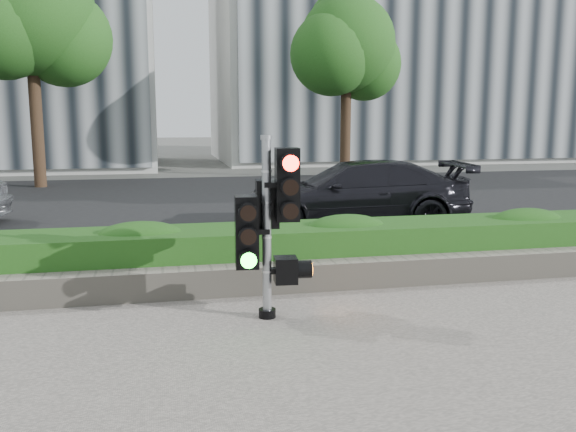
% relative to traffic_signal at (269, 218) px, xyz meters
% --- Properties ---
extents(ground, '(120.00, 120.00, 0.00)m').
position_rel_traffic_signal_xyz_m(ground, '(-0.16, -0.99, -1.09)').
color(ground, '#51514C').
rests_on(ground, ground).
extents(road, '(60.00, 13.00, 0.02)m').
position_rel_traffic_signal_xyz_m(road, '(-0.16, 9.01, -1.08)').
color(road, black).
rests_on(road, ground).
extents(curb, '(60.00, 0.25, 0.12)m').
position_rel_traffic_signal_xyz_m(curb, '(-0.16, 2.16, -1.03)').
color(curb, gray).
rests_on(curb, ground).
extents(stone_wall, '(12.00, 0.32, 0.34)m').
position_rel_traffic_signal_xyz_m(stone_wall, '(-0.16, 0.91, -0.89)').
color(stone_wall, gray).
rests_on(stone_wall, sidewalk).
extents(hedge, '(12.00, 1.00, 0.68)m').
position_rel_traffic_signal_xyz_m(hedge, '(-0.16, 1.56, -0.72)').
color(hedge, '#358829').
rests_on(hedge, sidewalk).
extents(building_right, '(18.00, 10.00, 12.00)m').
position_rel_traffic_signal_xyz_m(building_right, '(10.84, 24.01, 4.91)').
color(building_right, '#B7B7B2').
rests_on(building_right, ground).
extents(tree_left, '(4.61, 4.03, 7.34)m').
position_rel_traffic_signal_xyz_m(tree_left, '(-4.68, 13.57, 3.95)').
color(tree_left, black).
rests_on(tree_left, ground).
extents(tree_right, '(4.10, 3.58, 6.53)m').
position_rel_traffic_signal_xyz_m(tree_right, '(5.32, 14.56, 3.39)').
color(tree_right, black).
rests_on(tree_right, ground).
extents(traffic_signal, '(0.67, 0.51, 1.92)m').
position_rel_traffic_signal_xyz_m(traffic_signal, '(0.00, 0.00, 0.00)').
color(traffic_signal, black).
rests_on(traffic_signal, sidewalk).
extents(car_dark, '(4.60, 2.30, 1.28)m').
position_rel_traffic_signal_xyz_m(car_dark, '(2.58, 5.03, -0.43)').
color(car_dark, black).
rests_on(car_dark, road).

